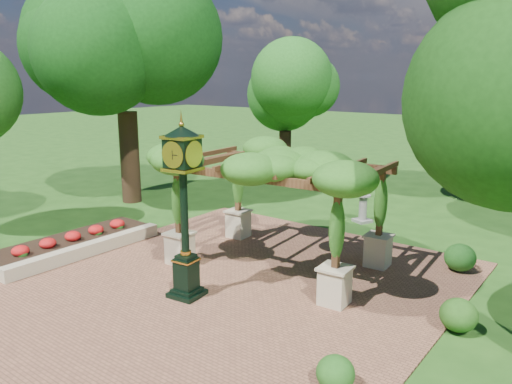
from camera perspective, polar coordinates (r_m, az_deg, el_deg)
The scene contains 13 objects.
ground at distance 11.73m, azimuth -7.61°, elevation -12.76°, with size 120.00×120.00×0.00m, color #1E4714.
brick_plaza at distance 12.38m, azimuth -4.29°, elevation -11.14°, with size 10.00×12.00×0.04m, color brown.
border_wall at distance 15.30m, azimuth -18.69°, elevation -6.30°, with size 0.35×5.00×0.40m, color #C6B793.
flower_bed at distance 16.03m, azimuth -20.51°, elevation -5.64°, with size 1.50×5.00×0.36m, color red.
pedestal_clock at distance 11.35m, azimuth -8.26°, elevation -0.51°, with size 0.88×0.88×4.09m.
pergola at distance 13.16m, azimuth 2.64°, elevation 3.00°, with size 5.62×3.75×3.40m.
sundial at distance 18.22m, azimuth 12.11°, elevation -2.04°, with size 0.73×0.73×1.00m.
shrub_front at distance 8.82m, azimuth 9.07°, elevation -19.74°, with size 0.65×0.65×0.58m, color #1F5117.
shrub_mid at distance 11.17m, azimuth 22.15°, elevation -12.89°, with size 0.76×0.76×0.68m, color #234D15.
shrub_back at distance 14.39m, azimuth 22.29°, elevation -6.94°, with size 0.81×0.81×0.73m, color #1F5618.
tree_west_near at distance 20.95m, azimuth -14.98°, elevation 16.76°, with size 5.35×5.35×9.60m.
tree_west_far at distance 24.55m, azimuth 3.42°, elevation 11.42°, with size 3.52×3.52×6.43m.
tree_north at distance 21.86m, azimuth 25.75°, elevation 11.68°, with size 4.22×4.22×7.35m.
Camera 1 is at (7.55, -7.41, 5.08)m, focal length 35.00 mm.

